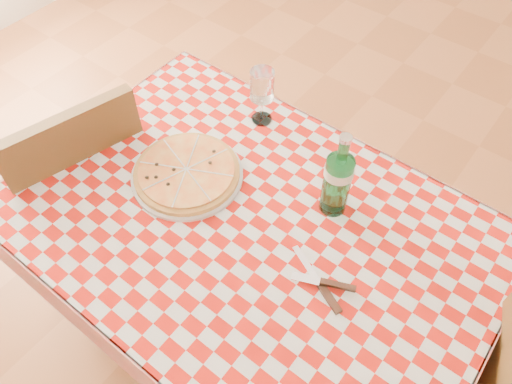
# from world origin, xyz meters

# --- Properties ---
(dining_table) EXTENTS (1.20, 0.80, 0.75)m
(dining_table) POSITION_xyz_m (0.00, 0.00, 0.66)
(dining_table) COLOR brown
(dining_table) RESTS_ON ground
(tablecloth) EXTENTS (1.30, 0.90, 0.01)m
(tablecloth) POSITION_xyz_m (0.00, 0.00, 0.75)
(tablecloth) COLOR #B4130B
(tablecloth) RESTS_ON dining_table
(chair_far) EXTENTS (0.51, 0.51, 0.92)m
(chair_far) POSITION_xyz_m (-0.65, -0.10, 0.53)
(chair_far) COLOR brown
(chair_far) RESTS_ON ground
(pizza_plate) EXTENTS (0.41, 0.41, 0.04)m
(pizza_plate) POSITION_xyz_m (-0.24, 0.02, 0.78)
(pizza_plate) COLOR #BC823E
(pizza_plate) RESTS_ON tablecloth
(water_bottle) EXTENTS (0.08, 0.08, 0.27)m
(water_bottle) POSITION_xyz_m (0.15, 0.19, 0.90)
(water_bottle) COLOR #1A6B2F
(water_bottle) RESTS_ON tablecloth
(wine_glass) EXTENTS (0.07, 0.07, 0.19)m
(wine_glass) POSITION_xyz_m (-0.21, 0.34, 0.85)
(wine_glass) COLOR silver
(wine_glass) RESTS_ON tablecloth
(cutlery) EXTENTS (0.23, 0.20, 0.02)m
(cutlery) POSITION_xyz_m (0.25, -0.04, 0.77)
(cutlery) COLOR silver
(cutlery) RESTS_ON tablecloth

